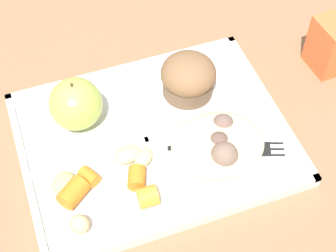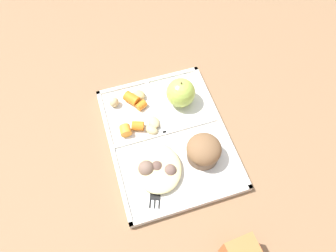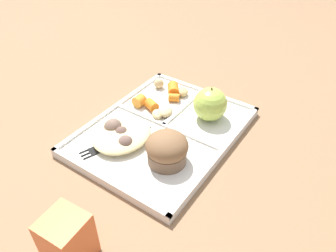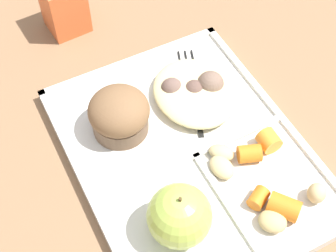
# 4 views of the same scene
# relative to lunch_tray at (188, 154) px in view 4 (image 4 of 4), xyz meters

# --- Properties ---
(ground) EXTENTS (6.00, 6.00, 0.00)m
(ground) POSITION_rel_lunch_tray_xyz_m (0.00, 0.00, -0.01)
(ground) COLOR #846042
(lunch_tray) EXTENTS (0.37, 0.29, 0.02)m
(lunch_tray) POSITION_rel_lunch_tray_xyz_m (0.00, 0.00, 0.00)
(lunch_tray) COLOR silver
(lunch_tray) RESTS_ON ground
(green_apple) EXTENTS (0.08, 0.08, 0.08)m
(green_apple) POSITION_rel_lunch_tray_xyz_m (-0.09, 0.06, 0.04)
(green_apple) COLOR #A8C14C
(green_apple) RESTS_ON lunch_tray
(bran_muffin) EXTENTS (0.08, 0.08, 0.07)m
(bran_muffin) POSITION_rel_lunch_tray_xyz_m (0.08, 0.06, 0.04)
(bran_muffin) COLOR brown
(bran_muffin) RESTS_ON lunch_tray
(carrot_slice_edge) EXTENTS (0.03, 0.03, 0.03)m
(carrot_slice_edge) POSITION_rel_lunch_tray_xyz_m (-0.04, -0.10, 0.02)
(carrot_slice_edge) COLOR orange
(carrot_slice_edge) RESTS_ON lunch_tray
(carrot_slice_diagonal) EXTENTS (0.05, 0.04, 0.03)m
(carrot_slice_diagonal) POSITION_rel_lunch_tray_xyz_m (-0.13, -0.06, 0.02)
(carrot_slice_diagonal) COLOR orange
(carrot_slice_diagonal) RESTS_ON lunch_tray
(carrot_slice_tilted) EXTENTS (0.03, 0.04, 0.02)m
(carrot_slice_tilted) POSITION_rel_lunch_tray_xyz_m (-0.05, -0.06, 0.02)
(carrot_slice_tilted) COLOR orange
(carrot_slice_tilted) RESTS_ON lunch_tray
(carrot_slice_large) EXTENTS (0.03, 0.03, 0.02)m
(carrot_slice_large) POSITION_rel_lunch_tray_xyz_m (-0.10, -0.04, 0.02)
(carrot_slice_large) COLOR orange
(carrot_slice_large) RESTS_ON lunch_tray
(potato_chunk_large) EXTENTS (0.04, 0.03, 0.02)m
(potato_chunk_large) POSITION_rel_lunch_tray_xyz_m (-0.05, -0.02, 0.02)
(potato_chunk_large) COLOR tan
(potato_chunk_large) RESTS_ON lunch_tray
(potato_chunk_wedge) EXTENTS (0.04, 0.04, 0.02)m
(potato_chunk_wedge) POSITION_rel_lunch_tray_xyz_m (-0.03, -0.03, 0.02)
(potato_chunk_wedge) COLOR tan
(potato_chunk_wedge) RESTS_ON lunch_tray
(potato_chunk_corner) EXTENTS (0.03, 0.03, 0.03)m
(potato_chunk_corner) POSITION_rel_lunch_tray_xyz_m (-0.13, -0.11, 0.02)
(potato_chunk_corner) COLOR tan
(potato_chunk_corner) RESTS_ON lunch_tray
(potato_chunk_golden) EXTENTS (0.04, 0.04, 0.02)m
(potato_chunk_golden) POSITION_rel_lunch_tray_xyz_m (-0.14, -0.04, 0.02)
(potato_chunk_golden) COLOR tan
(potato_chunk_golden) RESTS_ON lunch_tray
(egg_noodle_pile) EXTENTS (0.13, 0.11, 0.03)m
(egg_noodle_pile) POSITION_rel_lunch_tray_xyz_m (0.08, -0.05, 0.02)
(egg_noodle_pile) COLOR beige
(egg_noodle_pile) RESTS_ON lunch_tray
(meatball_center) EXTENTS (0.04, 0.04, 0.04)m
(meatball_center) POSITION_rel_lunch_tray_xyz_m (0.07, -0.08, 0.03)
(meatball_center) COLOR #755B4C
(meatball_center) RESTS_ON lunch_tray
(meatball_back) EXTENTS (0.03, 0.03, 0.03)m
(meatball_back) POSITION_rel_lunch_tray_xyz_m (0.10, -0.02, 0.02)
(meatball_back) COLOR brown
(meatball_back) RESTS_ON lunch_tray
(meatball_side) EXTENTS (0.03, 0.03, 0.03)m
(meatball_side) POSITION_rel_lunch_tray_xyz_m (0.08, -0.05, 0.02)
(meatball_side) COLOR brown
(meatball_side) RESTS_ON lunch_tray
(meatball_front) EXTENTS (0.03, 0.03, 0.03)m
(meatball_front) POSITION_rel_lunch_tray_xyz_m (0.08, -0.05, 0.02)
(meatball_front) COLOR #755B4C
(meatball_front) RESTS_ON lunch_tray
(plastic_fork) EXTENTS (0.16, 0.07, 0.00)m
(plastic_fork) POSITION_rel_lunch_tray_xyz_m (0.10, -0.06, 0.01)
(plastic_fork) COLOR black
(plastic_fork) RESTS_ON lunch_tray
(milk_carton) EXTENTS (0.06, 0.06, 0.09)m
(milk_carton) POSITION_rel_lunch_tray_xyz_m (0.31, 0.05, 0.04)
(milk_carton) COLOR orange
(milk_carton) RESTS_ON ground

